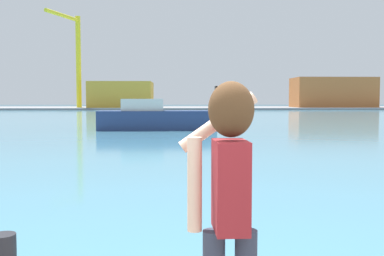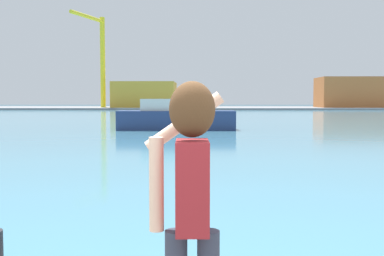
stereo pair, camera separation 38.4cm
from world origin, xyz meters
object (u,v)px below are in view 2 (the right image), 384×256
object	(u,v)px
warehouse_right	(358,92)
boat_moored	(174,118)
port_crane	(99,53)
person_photographer	(190,191)
warehouse_left	(145,95)

from	to	relation	value
warehouse_right	boat_moored	bearing A→B (deg)	-118.70
warehouse_right	port_crane	size ratio (longest dim) A/B	0.89
warehouse_right	port_crane	bearing A→B (deg)	-177.21
person_photographer	boat_moored	xyz separation A→B (m)	(-1.79, 28.00, -0.75)
person_photographer	boat_moored	world-z (taller)	person_photographer
warehouse_left	port_crane	bearing A→B (deg)	-161.25
person_photographer	warehouse_right	bearing A→B (deg)	-21.43
warehouse_left	warehouse_right	xyz separation A→B (m)	(43.62, -0.41, 0.47)
warehouse_left	warehouse_right	bearing A→B (deg)	-0.54
warehouse_left	warehouse_right	world-z (taller)	warehouse_right
person_photographer	boat_moored	size ratio (longest dim) A/B	0.22
warehouse_left	warehouse_right	size ratio (longest dim) A/B	0.77
boat_moored	port_crane	distance (m)	62.94
person_photographer	warehouse_right	world-z (taller)	warehouse_right
person_photographer	port_crane	xyz separation A→B (m)	(-20.32, 87.22, 9.75)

